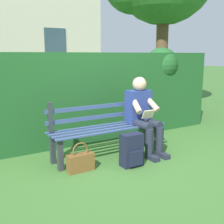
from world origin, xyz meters
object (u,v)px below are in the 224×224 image
at_px(person_seated, 143,113).
at_px(handbag, 81,162).
at_px(park_bench, 107,128).
at_px(backpack, 132,150).

distance_m(person_seated, handbag, 1.29).
xyz_separation_m(person_seated, handbag, (1.17, 0.20, -0.50)).
bearing_deg(handbag, park_bench, -149.45).
bearing_deg(person_seated, backpack, 39.44).
relative_size(backpack, handbag, 1.17).
bearing_deg(handbag, backpack, 163.87).
relative_size(person_seated, handbag, 2.99).
bearing_deg(backpack, person_seated, -140.56).
distance_m(park_bench, person_seated, 0.61).
xyz_separation_m(park_bench, handbag, (0.61, 0.36, -0.30)).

